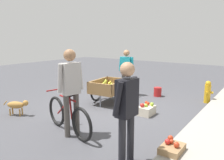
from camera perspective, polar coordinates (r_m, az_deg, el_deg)
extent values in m
plane|color=#47474C|center=(6.21, 0.58, -7.12)|extent=(24.00, 24.00, 0.00)
cube|color=olive|center=(6.53, -0.82, -2.58)|extent=(1.17, 0.91, 0.10)
cube|color=olive|center=(6.06, -3.35, -2.00)|extent=(0.14, 0.80, 0.24)
cube|color=olive|center=(6.94, 1.38, -0.35)|extent=(0.14, 0.80, 0.24)
cube|color=olive|center=(6.32, 2.06, -1.47)|extent=(1.10, 0.17, 0.24)
cube|color=olive|center=(6.69, -3.55, -0.79)|extent=(1.10, 0.17, 0.24)
torus|color=black|center=(6.34, 2.60, -3.74)|extent=(0.64, 0.12, 0.64)
torus|color=black|center=(6.78, -4.01, -2.80)|extent=(0.64, 0.12, 0.64)
cylinder|color=gray|center=(6.55, -0.82, -3.26)|extent=(0.13, 0.88, 0.04)
cylinder|color=olive|center=(7.06, 4.99, -0.36)|extent=(0.55, 0.09, 0.04)
cylinder|color=olive|center=(7.36, 0.20, 0.16)|extent=(0.55, 0.09, 0.04)
cylinder|color=gray|center=(6.20, -3.05, -5.47)|extent=(0.04, 0.04, 0.35)
ellipsoid|color=gold|center=(6.67, -1.79, -0.69)|extent=(0.18, 0.08, 0.15)
ellipsoid|color=gold|center=(6.65, -1.86, -0.64)|extent=(0.18, 0.05, 0.05)
ellipsoid|color=gold|center=(6.63, -1.91, -0.60)|extent=(0.18, 0.09, 0.14)
ellipsoid|color=gold|center=(6.49, 2.05, -1.23)|extent=(0.18, 0.10, 0.15)
ellipsoid|color=gold|center=(6.47, 2.04, -1.18)|extent=(0.19, 0.06, 0.09)
ellipsoid|color=gold|center=(6.46, 2.05, -1.11)|extent=(0.19, 0.10, 0.05)
ellipsoid|color=gold|center=(6.45, 2.05, -1.05)|extent=(0.19, 0.12, 0.10)
ellipsoid|color=gold|center=(6.43, 2.05, -0.98)|extent=(0.18, 0.08, 0.14)
ellipsoid|color=gold|center=(6.32, -2.03, -2.01)|extent=(0.18, 0.07, 0.15)
ellipsoid|color=gold|center=(6.30, -2.07, -1.96)|extent=(0.19, 0.08, 0.09)
ellipsoid|color=gold|center=(6.29, -2.09, -1.90)|extent=(0.19, 0.05, 0.08)
ellipsoid|color=gold|center=(6.27, -2.11, -1.84)|extent=(0.18, 0.10, 0.14)
ellipsoid|color=gold|center=(6.34, -3.20, -1.64)|extent=(0.17, 0.12, 0.14)
ellipsoid|color=gold|center=(6.32, -3.27, -1.60)|extent=(0.19, 0.10, 0.05)
ellipsoid|color=gold|center=(6.29, -3.32, -1.55)|extent=(0.19, 0.07, 0.14)
ellipsoid|color=gold|center=(6.61, 1.31, -0.58)|extent=(0.18, 0.07, 0.13)
ellipsoid|color=gold|center=(6.59, 1.32, -0.51)|extent=(0.19, 0.08, 0.10)
ellipsoid|color=gold|center=(6.58, 1.32, -0.45)|extent=(0.19, 0.09, 0.05)
ellipsoid|color=gold|center=(6.57, 1.33, -0.39)|extent=(0.19, 0.09, 0.09)
ellipsoid|color=gold|center=(6.55, 1.31, -0.33)|extent=(0.18, 0.06, 0.15)
ellipsoid|color=gold|center=(6.31, -0.17, -1.35)|extent=(0.18, 0.06, 0.14)
ellipsoid|color=gold|center=(6.30, -0.18, -1.29)|extent=(0.19, 0.09, 0.08)
ellipsoid|color=gold|center=(6.28, -0.21, -1.24)|extent=(0.19, 0.10, 0.09)
ellipsoid|color=gold|center=(6.26, -0.21, -1.17)|extent=(0.18, 0.08, 0.13)
ellipsoid|color=gold|center=(6.87, -1.70, -0.55)|extent=(0.18, 0.09, 0.14)
ellipsoid|color=gold|center=(6.85, -1.72, -0.49)|extent=(0.19, 0.11, 0.09)
ellipsoid|color=gold|center=(6.84, -1.72, -0.43)|extent=(0.18, 0.06, 0.05)
ellipsoid|color=gold|center=(6.82, -1.72, -0.36)|extent=(0.19, 0.07, 0.10)
ellipsoid|color=gold|center=(6.81, -1.75, -0.31)|extent=(0.17, 0.12, 0.15)
ellipsoid|color=gold|center=(6.74, -0.61, -0.85)|extent=(0.18, 0.06, 0.13)
ellipsoid|color=gold|center=(6.72, -0.63, -0.80)|extent=(0.19, 0.06, 0.07)
ellipsoid|color=gold|center=(6.71, -0.64, -0.74)|extent=(0.19, 0.08, 0.08)
ellipsoid|color=gold|center=(6.69, -0.65, -0.68)|extent=(0.18, 0.05, 0.13)
ellipsoid|color=gold|center=(6.25, -2.42, -1.32)|extent=(0.18, 0.06, 0.13)
ellipsoid|color=gold|center=(6.24, -2.40, -1.24)|extent=(0.19, 0.07, 0.11)
ellipsoid|color=gold|center=(6.22, -2.42, -1.18)|extent=(0.18, 0.07, 0.05)
ellipsoid|color=gold|center=(6.21, -2.42, -1.11)|extent=(0.19, 0.08, 0.09)
ellipsoid|color=gold|center=(6.20, -2.43, -1.04)|extent=(0.18, 0.07, 0.13)
cylinder|color=#4C4742|center=(7.48, 4.44, -1.06)|extent=(0.11, 0.11, 0.76)
cylinder|color=#4C4742|center=(7.57, 2.94, -0.89)|extent=(0.11, 0.11, 0.76)
cube|color=teal|center=(7.42, 3.74, 3.92)|extent=(0.23, 0.36, 0.54)
sphere|color=#9E704C|center=(7.38, 3.78, 7.01)|extent=(0.21, 0.21, 0.21)
cylinder|color=teal|center=(7.32, 5.29, 4.02)|extent=(0.08, 0.10, 0.49)
cylinder|color=teal|center=(7.51, 2.24, 4.23)|extent=(0.08, 0.12, 0.49)
torus|color=black|center=(5.04, -14.15, -7.85)|extent=(0.21, 0.66, 0.66)
torus|color=black|center=(4.22, -7.88, -11.36)|extent=(0.21, 0.66, 0.66)
cylinder|color=maroon|center=(4.50, -11.50, -4.67)|extent=(0.17, 0.59, 0.04)
cylinder|color=maroon|center=(4.45, -10.65, -7.17)|extent=(0.06, 0.11, 0.45)
cylinder|color=maroon|center=(4.71, -12.48, -6.84)|extent=(0.16, 0.53, 0.43)
ellipsoid|color=black|center=(4.36, -10.64, -3.92)|extent=(0.20, 0.08, 0.06)
cylinder|color=maroon|center=(4.86, -14.16, -2.41)|extent=(0.45, 0.13, 0.03)
cylinder|color=#4C4742|center=(4.41, -11.64, -9.13)|extent=(0.11, 0.11, 0.85)
cylinder|color=#4C4742|center=(4.52, -9.18, -8.57)|extent=(0.11, 0.11, 0.85)
cube|color=#B7B2AD|center=(4.28, -10.72, 0.36)|extent=(0.38, 0.27, 0.60)
sphere|color=#9E704C|center=(4.22, -10.94, 6.33)|extent=(0.23, 0.23, 0.23)
cylinder|color=#B7B2AD|center=(4.17, -13.35, 0.41)|extent=(0.08, 0.13, 0.55)
cylinder|color=#B7B2AD|center=(4.38, -8.25, 1.09)|extent=(0.08, 0.13, 0.55)
ellipsoid|color=#AD7A38|center=(6.03, -23.73, -5.93)|extent=(0.36, 0.47, 0.18)
sphere|color=#AD7A38|center=(5.88, -21.53, -5.59)|extent=(0.14, 0.14, 0.14)
cylinder|color=#AD7A38|center=(6.17, -25.97, -5.36)|extent=(0.07, 0.11, 0.12)
cylinder|color=#AD7A38|center=(6.06, -22.26, -7.53)|extent=(0.04, 0.04, 0.18)
cylinder|color=#AD7A38|center=(5.97, -22.79, -7.83)|extent=(0.04, 0.04, 0.18)
cylinder|color=#AD7A38|center=(6.20, -24.38, -7.30)|extent=(0.04, 0.04, 0.18)
cylinder|color=#AD7A38|center=(6.11, -24.93, -7.59)|extent=(0.04, 0.04, 0.18)
cylinder|color=gold|center=(7.17, 23.51, -3.31)|extent=(0.18, 0.18, 0.55)
sphere|color=gold|center=(7.10, 23.70, -0.84)|extent=(0.16, 0.16, 0.16)
cylinder|color=gold|center=(7.05, 23.34, -3.06)|extent=(0.10, 0.07, 0.07)
cylinder|color=gold|center=(7.13, 24.40, -2.99)|extent=(0.07, 0.10, 0.07)
cylinder|color=#B21E1E|center=(7.49, 11.75, -3.03)|extent=(0.25, 0.25, 0.30)
cube|color=#99754C|center=(3.85, 15.26, -17.57)|extent=(0.44, 0.32, 0.22)
sphere|color=#B23319|center=(3.74, 16.40, -15.83)|extent=(0.09, 0.09, 0.09)
sphere|color=#B23319|center=(3.92, 14.93, -14.38)|extent=(0.10, 0.10, 0.10)
sphere|color=#B23319|center=(3.84, 15.16, -15.16)|extent=(0.07, 0.07, 0.07)
sphere|color=red|center=(3.80, 14.20, -15.23)|extent=(0.09, 0.09, 0.09)
cube|color=beige|center=(5.69, 9.01, -7.81)|extent=(0.44, 0.32, 0.22)
sphere|color=#B23319|center=(5.66, 8.94, -6.34)|extent=(0.08, 0.08, 0.08)
sphere|color=#99BF33|center=(5.69, 10.32, -6.19)|extent=(0.10, 0.10, 0.10)
sphere|color=#B23319|center=(5.75, 9.34, -6.02)|extent=(0.09, 0.09, 0.09)
sphere|color=red|center=(5.58, 7.96, -6.48)|extent=(0.09, 0.09, 0.09)
sphere|color=red|center=(5.55, 7.77, -6.52)|extent=(0.10, 0.10, 0.10)
sphere|color=#99BF33|center=(5.59, 8.80, -6.52)|extent=(0.08, 0.08, 0.08)
sphere|color=#B23319|center=(5.83, 8.89, -5.78)|extent=(0.08, 0.08, 0.08)
cylinder|color=black|center=(3.36, 2.64, -16.11)|extent=(0.11, 0.11, 0.79)
cylinder|color=black|center=(3.52, 4.80, -14.80)|extent=(0.11, 0.11, 0.79)
cube|color=black|center=(3.20, 3.90, -4.60)|extent=(0.35, 0.21, 0.56)
sphere|color=tan|center=(3.12, 4.00, 2.77)|extent=(0.21, 0.21, 0.21)
cylinder|color=black|center=(3.02, 1.54, -4.98)|extent=(0.08, 0.17, 0.51)
cylinder|color=black|center=(3.37, 6.02, -3.35)|extent=(0.08, 0.11, 0.51)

